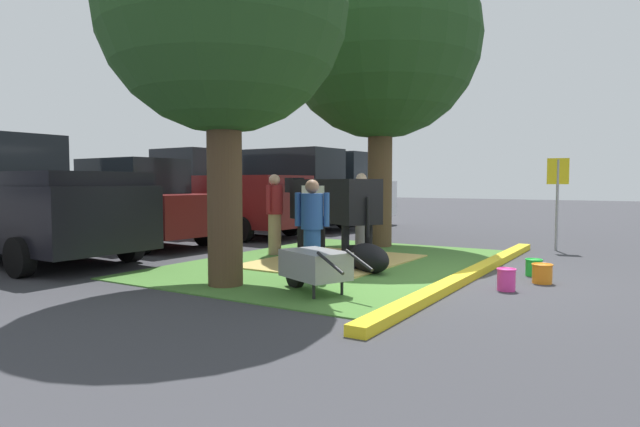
% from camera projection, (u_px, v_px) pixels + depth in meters
% --- Properties ---
extents(ground_plane, '(80.00, 80.00, 0.00)m').
position_uv_depth(ground_plane, '(437.00, 276.00, 8.42)').
color(ground_plane, '#38383D').
extents(grass_island, '(6.78, 4.74, 0.02)m').
position_uv_depth(grass_island, '(336.00, 263.00, 9.78)').
color(grass_island, '#477A33').
rests_on(grass_island, ground).
extents(curb_yellow, '(7.98, 0.24, 0.12)m').
position_uv_depth(curb_yellow, '(474.00, 272.00, 8.45)').
color(curb_yellow, yellow).
rests_on(curb_yellow, ground).
extents(hay_bedding, '(3.24, 2.45, 0.04)m').
position_uv_depth(hay_bedding, '(334.00, 261.00, 9.88)').
color(hay_bedding, tan).
rests_on(hay_bedding, ground).
extents(shade_tree_left, '(3.49, 3.49, 5.66)m').
position_uv_depth(shade_tree_left, '(223.00, 9.00, 7.40)').
color(shade_tree_left, '#4C3823').
rests_on(shade_tree_left, ground).
extents(shade_tree_right, '(4.47, 4.47, 6.94)m').
position_uv_depth(shade_tree_right, '(381.00, 40.00, 12.01)').
color(shade_tree_right, brown).
rests_on(shade_tree_right, ground).
extents(cow_holstein, '(1.89, 2.89, 1.58)m').
position_uv_depth(cow_holstein, '(330.00, 201.00, 10.26)').
color(cow_holstein, black).
rests_on(cow_holstein, ground).
extents(calf_lying, '(1.04, 1.24, 0.48)m').
position_uv_depth(calf_lying, '(367.00, 258.00, 8.80)').
color(calf_lying, black).
rests_on(calf_lying, ground).
extents(person_handler, '(0.34, 0.49, 1.53)m').
position_uv_depth(person_handler, '(312.00, 227.00, 8.07)').
color(person_handler, '#23478C').
rests_on(person_handler, ground).
extents(person_visitor_near, '(0.53, 0.34, 1.65)m').
position_uv_depth(person_visitor_near, '(275.00, 212.00, 10.80)').
color(person_visitor_near, '#9E7F5B').
rests_on(person_visitor_near, ground).
extents(person_visitor_far, '(0.34, 0.53, 1.68)m').
position_uv_depth(person_visitor_far, '(361.00, 209.00, 11.54)').
color(person_visitor_far, slate).
rests_on(person_visitor_far, ground).
extents(wheelbarrow, '(1.04, 1.58, 0.63)m').
position_uv_depth(wheelbarrow, '(314.00, 265.00, 7.08)').
color(wheelbarrow, gray).
rests_on(wheelbarrow, ground).
extents(parking_sign, '(0.14, 0.44, 2.00)m').
position_uv_depth(parking_sign, '(558.00, 186.00, 11.51)').
color(parking_sign, '#99999E').
rests_on(parking_sign, ground).
extents(bucket_pink, '(0.27, 0.27, 0.31)m').
position_uv_depth(bucket_pink, '(506.00, 279.00, 7.31)').
color(bucket_pink, '#EA3893').
rests_on(bucket_pink, ground).
extents(bucket_orange, '(0.30, 0.30, 0.29)m').
position_uv_depth(bucket_orange, '(542.00, 273.00, 7.84)').
color(bucket_orange, orange).
rests_on(bucket_orange, ground).
extents(bucket_green, '(0.27, 0.27, 0.27)m').
position_uv_depth(bucket_green, '(534.00, 267.00, 8.46)').
color(bucket_green, green).
rests_on(bucket_green, ground).
extents(pickup_truck_black, '(2.40, 5.48, 2.42)m').
position_uv_depth(pickup_truck_black, '(23.00, 202.00, 10.11)').
color(pickup_truck_black, black).
rests_on(pickup_truck_black, ground).
extents(hatchback_white, '(2.17, 4.47, 2.02)m').
position_uv_depth(hatchback_white, '(133.00, 204.00, 12.46)').
color(hatchback_white, maroon).
rests_on(hatchback_white, ground).
extents(pickup_truck_maroon, '(2.40, 5.48, 2.42)m').
position_uv_depth(pickup_truck_maroon, '(217.00, 195.00, 14.98)').
color(pickup_truck_maroon, maroon).
rests_on(pickup_truck_maroon, ground).
extents(suv_black, '(2.28, 4.68, 2.52)m').
position_uv_depth(suv_black, '(289.00, 189.00, 17.04)').
color(suv_black, black).
rests_on(suv_black, ground).
extents(suv_dark_grey, '(2.28, 4.68, 2.52)m').
position_uv_depth(suv_dark_grey, '(327.00, 188.00, 19.23)').
color(suv_dark_grey, silver).
rests_on(suv_dark_grey, ground).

